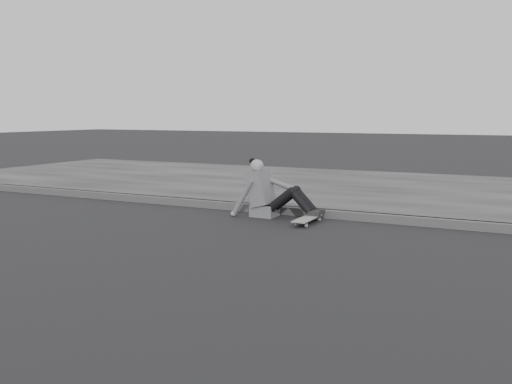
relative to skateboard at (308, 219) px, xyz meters
The scene contains 5 objects.
ground 3.04m from the skateboard, 41.61° to the right, with size 80.00×80.00×0.00m, color black.
curb 2.34m from the skateboard, 13.81° to the left, with size 24.00×0.16×0.12m, color #434343.
sidewalk 4.24m from the skateboard, 57.56° to the left, with size 24.00×6.00×0.12m, color #363636.
skateboard is the anchor object (origin of this frame).
seated_woman 0.83m from the skateboard, 161.47° to the left, with size 1.38×0.46×0.88m.
Camera 1 is at (0.57, -5.41, 1.54)m, focal length 40.00 mm.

